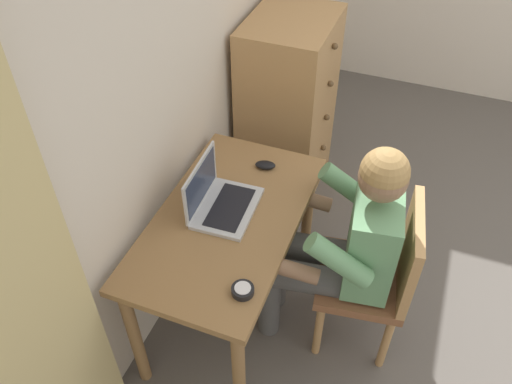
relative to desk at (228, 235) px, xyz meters
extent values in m
cube|color=beige|center=(0.54, 0.38, 0.63)|extent=(4.80, 0.05, 2.50)
cube|color=#CCB77A|center=(-0.90, 0.31, 0.51)|extent=(0.59, 0.03, 2.25)
cube|color=olive|center=(0.00, 0.00, 0.10)|extent=(1.10, 0.62, 0.03)
cylinder|color=olive|center=(-0.49, -0.25, -0.27)|extent=(0.06, 0.06, 0.70)
cylinder|color=olive|center=(0.49, -0.25, -0.27)|extent=(0.06, 0.06, 0.70)
cylinder|color=olive|center=(-0.49, 0.25, -0.27)|extent=(0.06, 0.06, 0.70)
cylinder|color=olive|center=(0.49, 0.25, -0.27)|extent=(0.06, 0.06, 0.70)
cube|color=tan|center=(1.12, 0.08, -0.03)|extent=(0.61, 0.47, 1.17)
sphere|color=brown|center=(1.12, -0.17, -0.50)|extent=(0.04, 0.04, 0.04)
sphere|color=brown|center=(1.12, -0.17, -0.27)|extent=(0.04, 0.04, 0.04)
sphere|color=brown|center=(1.12, -0.17, -0.03)|extent=(0.04, 0.04, 0.04)
sphere|color=brown|center=(1.12, -0.17, 0.20)|extent=(0.04, 0.04, 0.04)
sphere|color=brown|center=(1.12, -0.17, 0.43)|extent=(0.04, 0.04, 0.04)
cube|color=brown|center=(0.13, -0.62, -0.19)|extent=(0.47, 0.46, 0.05)
cube|color=tan|center=(0.15, -0.80, 0.04)|extent=(0.42, 0.10, 0.42)
cylinder|color=tan|center=(0.27, -0.44, -0.42)|extent=(0.04, 0.04, 0.40)
cylinder|color=tan|center=(-0.07, -0.49, -0.42)|extent=(0.04, 0.04, 0.40)
cylinder|color=tan|center=(0.32, -0.76, -0.42)|extent=(0.04, 0.04, 0.40)
cylinder|color=tan|center=(-0.02, -0.80, -0.42)|extent=(0.04, 0.04, 0.40)
cylinder|color=#4C4C4C|center=(0.19, -0.39, -0.15)|extent=(0.20, 0.42, 0.14)
cylinder|color=#4C4C4C|center=(0.01, -0.42, -0.15)|extent=(0.20, 0.42, 0.14)
cylinder|color=#4C4C4C|center=(0.16, -0.19, -0.38)|extent=(0.11, 0.11, 0.47)
cylinder|color=#4C4C4C|center=(-0.02, -0.22, -0.38)|extent=(0.11, 0.11, 0.47)
cube|color=#609366|center=(0.13, -0.63, 0.08)|extent=(0.39, 0.25, 0.46)
cylinder|color=#609366|center=(0.33, -0.47, 0.17)|extent=(0.13, 0.31, 0.25)
cylinder|color=#609366|center=(-0.11, -0.53, 0.17)|extent=(0.13, 0.31, 0.25)
cylinder|color=#846047|center=(0.30, -0.27, 0.06)|extent=(0.11, 0.28, 0.11)
cylinder|color=#846047|center=(-0.13, -0.34, 0.06)|extent=(0.11, 0.28, 0.11)
sphere|color=#846047|center=(0.13, -0.62, 0.44)|extent=(0.20, 0.20, 0.20)
sphere|color=#9E7A47|center=(0.13, -0.62, 0.47)|extent=(0.20, 0.20, 0.20)
cube|color=#B7BABF|center=(0.05, 0.02, 0.13)|extent=(0.35, 0.26, 0.02)
cube|color=black|center=(0.05, 0.01, 0.14)|extent=(0.29, 0.17, 0.00)
cube|color=#B7BABF|center=(0.04, 0.14, 0.24)|extent=(0.34, 0.03, 0.22)
cube|color=#2D3851|center=(0.04, 0.13, 0.24)|extent=(0.31, 0.02, 0.18)
ellipsoid|color=black|center=(0.38, -0.04, 0.13)|extent=(0.08, 0.11, 0.03)
cylinder|color=black|center=(-0.35, -0.22, 0.13)|extent=(0.09, 0.09, 0.03)
cylinder|color=silver|center=(-0.35, -0.22, 0.15)|extent=(0.06, 0.06, 0.00)
camera|label=1|loc=(-1.47, -0.70, 1.79)|focal=36.57mm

